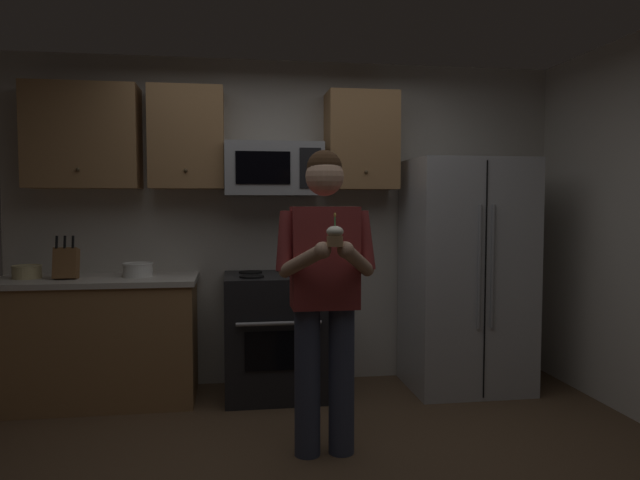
{
  "coord_description": "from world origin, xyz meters",
  "views": [
    {
      "loc": [
        -0.47,
        -3.07,
        1.46
      ],
      "look_at": [
        0.03,
        0.24,
        1.25
      ],
      "focal_mm": 33.09,
      "sensor_mm": 36.0,
      "label": 1
    }
  ],
  "objects_px": {
    "oven_range": "(275,335)",
    "microwave": "(273,169)",
    "knife_block": "(66,263)",
    "bowl_small_colored": "(27,271)",
    "person": "(325,285)",
    "refrigerator": "(466,274)",
    "bowl_large_white": "(138,269)",
    "cupcake": "(335,236)"
  },
  "relations": [
    {
      "from": "refrigerator",
      "to": "knife_block",
      "type": "bearing_deg",
      "value": 179.81
    },
    {
      "from": "microwave",
      "to": "bowl_large_white",
      "type": "relative_size",
      "value": 3.34
    },
    {
      "from": "oven_range",
      "to": "refrigerator",
      "type": "bearing_deg",
      "value": -1.5
    },
    {
      "from": "bowl_large_white",
      "to": "person",
      "type": "height_order",
      "value": "person"
    },
    {
      "from": "oven_range",
      "to": "microwave",
      "type": "distance_m",
      "value": 1.26
    },
    {
      "from": "microwave",
      "to": "bowl_large_white",
      "type": "xyz_separation_m",
      "value": [
        -1.01,
        -0.09,
        -0.75
      ]
    },
    {
      "from": "refrigerator",
      "to": "oven_range",
      "type": "bearing_deg",
      "value": 178.5
    },
    {
      "from": "microwave",
      "to": "person",
      "type": "height_order",
      "value": "microwave"
    },
    {
      "from": "oven_range",
      "to": "bowl_large_white",
      "type": "height_order",
      "value": "bowl_large_white"
    },
    {
      "from": "knife_block",
      "to": "refrigerator",
      "type": "bearing_deg",
      "value": -0.19
    },
    {
      "from": "bowl_large_white",
      "to": "knife_block",
      "type": "bearing_deg",
      "value": -172.58
    },
    {
      "from": "knife_block",
      "to": "bowl_large_white",
      "type": "distance_m",
      "value": 0.49
    },
    {
      "from": "microwave",
      "to": "refrigerator",
      "type": "distance_m",
      "value": 1.72
    },
    {
      "from": "knife_block",
      "to": "person",
      "type": "relative_size",
      "value": 0.18
    },
    {
      "from": "cupcake",
      "to": "microwave",
      "type": "bearing_deg",
      "value": 97.32
    },
    {
      "from": "oven_range",
      "to": "refrigerator",
      "type": "relative_size",
      "value": 0.52
    },
    {
      "from": "cupcake",
      "to": "person",
      "type": "bearing_deg",
      "value": 90.0
    },
    {
      "from": "refrigerator",
      "to": "bowl_large_white",
      "type": "distance_m",
      "value": 2.51
    },
    {
      "from": "bowl_large_white",
      "to": "bowl_small_colored",
      "type": "bearing_deg",
      "value": 178.58
    },
    {
      "from": "bowl_large_white",
      "to": "cupcake",
      "type": "distance_m",
      "value": 1.95
    },
    {
      "from": "oven_range",
      "to": "cupcake",
      "type": "bearing_deg",
      "value": -82.09
    },
    {
      "from": "oven_range",
      "to": "microwave",
      "type": "height_order",
      "value": "microwave"
    },
    {
      "from": "cupcake",
      "to": "knife_block",
      "type": "bearing_deg",
      "value": 139.84
    },
    {
      "from": "knife_block",
      "to": "bowl_small_colored",
      "type": "bearing_deg",
      "value": 164.29
    },
    {
      "from": "refrigerator",
      "to": "person",
      "type": "bearing_deg",
      "value": -139.93
    },
    {
      "from": "refrigerator",
      "to": "cupcake",
      "type": "xyz_separation_m",
      "value": [
        -1.3,
        -1.42,
        0.39
      ]
    },
    {
      "from": "microwave",
      "to": "cupcake",
      "type": "bearing_deg",
      "value": -82.68
    },
    {
      "from": "person",
      "to": "cupcake",
      "type": "bearing_deg",
      "value": -90.0
    },
    {
      "from": "oven_range",
      "to": "person",
      "type": "bearing_deg",
      "value": -79.83
    },
    {
      "from": "bowl_small_colored",
      "to": "person",
      "type": "relative_size",
      "value": 0.12
    },
    {
      "from": "refrigerator",
      "to": "bowl_small_colored",
      "type": "bearing_deg",
      "value": 178.39
    },
    {
      "from": "bowl_large_white",
      "to": "person",
      "type": "bearing_deg",
      "value": -43.88
    },
    {
      "from": "microwave",
      "to": "bowl_small_colored",
      "type": "distance_m",
      "value": 1.94
    },
    {
      "from": "knife_block",
      "to": "bowl_large_white",
      "type": "bearing_deg",
      "value": 7.42
    },
    {
      "from": "oven_range",
      "to": "refrigerator",
      "type": "distance_m",
      "value": 1.56
    },
    {
      "from": "bowl_large_white",
      "to": "microwave",
      "type": "bearing_deg",
      "value": 4.85
    },
    {
      "from": "microwave",
      "to": "cupcake",
      "type": "xyz_separation_m",
      "value": [
        0.2,
        -1.58,
        -0.43
      ]
    },
    {
      "from": "bowl_small_colored",
      "to": "cupcake",
      "type": "relative_size",
      "value": 1.18
    },
    {
      "from": "oven_range",
      "to": "bowl_small_colored",
      "type": "height_order",
      "value": "bowl_small_colored"
    },
    {
      "from": "bowl_small_colored",
      "to": "microwave",
      "type": "bearing_deg",
      "value": 2.13
    },
    {
      "from": "bowl_small_colored",
      "to": "bowl_large_white",
      "type": "bearing_deg",
      "value": -1.42
    },
    {
      "from": "oven_range",
      "to": "person",
      "type": "relative_size",
      "value": 0.53
    }
  ]
}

